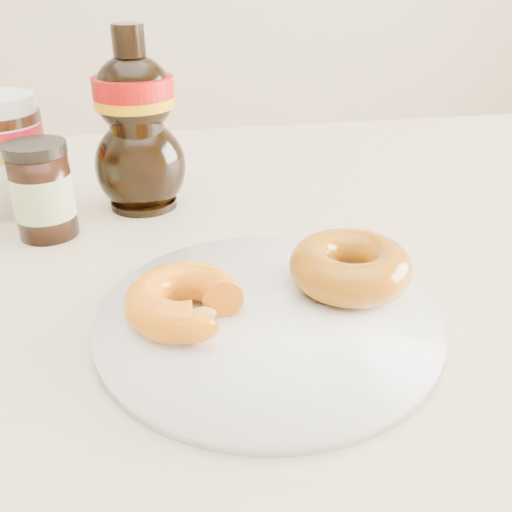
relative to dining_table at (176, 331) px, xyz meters
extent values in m
cube|color=beige|center=(0.00, 0.00, 0.06)|extent=(1.40, 0.90, 0.04)
cylinder|color=#C6B28C|center=(0.62, 0.37, -0.31)|extent=(0.06, 0.06, 0.71)
cylinder|color=white|center=(0.07, -0.12, 0.09)|extent=(0.26, 0.26, 0.01)
torus|color=white|center=(0.07, -0.12, 0.09)|extent=(0.26, 0.26, 0.01)
torus|color=orange|center=(0.01, -0.12, 0.11)|extent=(0.09, 0.09, 0.03)
torus|color=#8D5B09|center=(0.14, -0.10, 0.11)|extent=(0.11, 0.11, 0.03)
cylinder|color=white|center=(-0.17, 0.16, 0.14)|extent=(0.09, 0.09, 0.10)
cylinder|color=#990512|center=(-0.17, 0.16, 0.17)|extent=(0.09, 0.09, 0.02)
cylinder|color=#D89905|center=(-0.17, 0.16, 0.15)|extent=(0.09, 0.09, 0.01)
cylinder|color=black|center=(-0.12, 0.08, 0.13)|extent=(0.06, 0.06, 0.09)
cylinder|color=beige|center=(-0.12, 0.08, 0.13)|extent=(0.06, 0.06, 0.04)
cylinder|color=black|center=(-0.12, 0.08, 0.17)|extent=(0.06, 0.06, 0.01)
camera|label=1|loc=(-0.01, -0.48, 0.34)|focal=40.00mm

